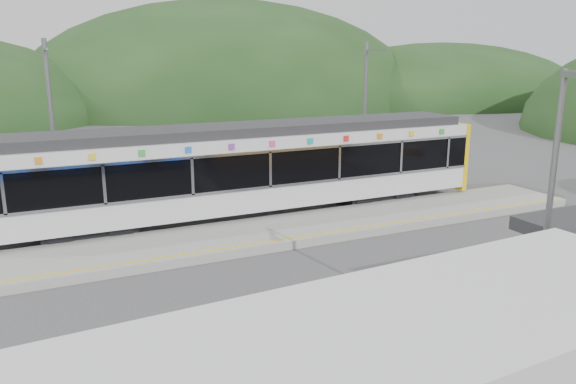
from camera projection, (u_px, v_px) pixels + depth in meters
name	position (u px, v px, depth m)	size (l,w,h in m)	color
ground	(322.00, 265.00, 17.53)	(120.00, 120.00, 0.00)	#4C4C4F
hills	(387.00, 204.00, 24.74)	(146.00, 149.00, 26.00)	#1E3D19
platform	(278.00, 232.00, 20.39)	(26.00, 3.20, 0.30)	#9E9E99
yellow_line	(294.00, 238.00, 19.21)	(26.00, 0.10, 0.01)	yellow
train	(244.00, 167.00, 22.20)	(20.44, 3.01, 3.74)	black
catenary_mast_west	(53.00, 129.00, 21.27)	(0.18, 1.80, 7.00)	slate
catenary_mast_east	(365.00, 113.00, 27.08)	(0.18, 1.80, 7.00)	slate
lamp_post	(556.00, 200.00, 10.83)	(0.43, 1.12, 6.17)	slate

